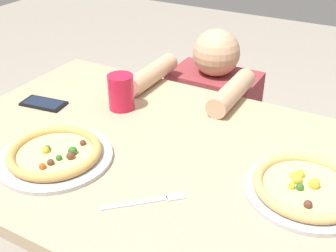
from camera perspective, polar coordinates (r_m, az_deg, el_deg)
The scene contains 7 objects.
dining_table at distance 1.24m, azimuth -0.12°, elevation -7.69°, with size 1.37×0.86×0.75m.
pizza_near at distance 1.18m, azimuth -15.07°, elevation -3.71°, with size 0.31×0.31×0.04m.
pizza_far at distance 1.08m, azimuth 18.26°, elevation -7.92°, with size 0.30×0.30×0.04m.
drink_cup_colored at distance 1.39m, azimuth -6.39°, elevation 4.61°, with size 0.09×0.09×0.12m.
fork at distance 1.02m, azimuth -2.79°, elevation -10.14°, with size 0.16×0.15×0.00m.
cell_phone at distance 1.49m, azimuth -16.52°, elevation 2.95°, with size 0.16×0.09×0.01m.
diner_seated at distance 1.85m, azimuth 5.75°, elevation -1.74°, with size 0.39×0.51×0.91m.
Camera 1 is at (0.47, -0.85, 1.42)m, focal length 44.93 mm.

